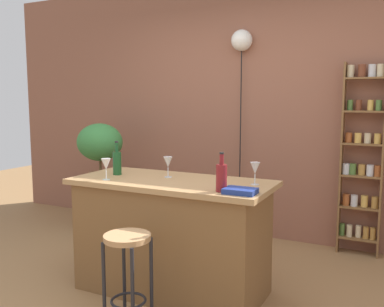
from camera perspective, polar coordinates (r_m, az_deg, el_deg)
ground at (r=3.29m, az=-5.35°, el=-19.77°), size 12.00×12.00×0.00m
back_wall at (r=4.70m, az=7.09°, el=6.06°), size 6.40×0.10×2.80m
kitchen_counter at (r=3.36m, az=-2.71°, el=-10.93°), size 1.54×0.69×0.89m
bar_stool at (r=2.82m, az=-8.62°, el=-14.09°), size 0.30×0.30×0.65m
spice_shelf at (r=4.34m, az=21.82°, el=-0.46°), size 0.38×0.14×1.84m
plant_stool at (r=5.00m, az=-12.02°, el=-7.52°), size 0.30×0.30×0.46m
potted_plant at (r=4.87m, az=-12.25°, el=0.78°), size 0.53×0.47×0.77m
bottle_wine_red at (r=3.50m, az=-10.01°, el=-1.15°), size 0.07×0.07×0.27m
bottle_sauce_amber at (r=2.83m, az=3.97°, el=-3.15°), size 0.07×0.07×0.26m
wine_glass_left at (r=3.29m, az=-11.47°, el=-1.48°), size 0.07×0.07×0.16m
wine_glass_center at (r=3.08m, az=8.46°, el=-2.03°), size 0.07×0.07×0.16m
wine_glass_right at (r=3.34m, az=-3.24°, el=-1.22°), size 0.07×0.07×0.16m
cookbook at (r=2.80m, az=6.49°, el=-5.01°), size 0.21×0.15×0.03m
pendant_globe_light at (r=4.64m, az=6.68°, el=14.50°), size 0.22×0.22×2.22m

